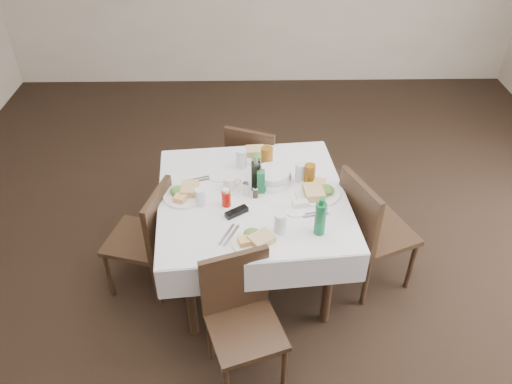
% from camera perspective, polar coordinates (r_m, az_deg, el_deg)
% --- Properties ---
extents(ground_plane, '(7.00, 7.00, 0.00)m').
position_cam_1_polar(ground_plane, '(3.60, 2.21, -11.61)').
color(ground_plane, black).
extents(room_shell, '(6.04, 7.04, 2.80)m').
position_cam_1_polar(room_shell, '(2.56, 3.14, 14.25)').
color(room_shell, '#B8A793').
rests_on(room_shell, ground).
extents(dining_table, '(1.30, 1.30, 0.76)m').
position_cam_1_polar(dining_table, '(3.24, -0.40, -1.64)').
color(dining_table, black).
rests_on(dining_table, ground).
extents(chair_north, '(0.51, 0.51, 0.83)m').
position_cam_1_polar(chair_north, '(3.98, -0.22, 3.20)').
color(chair_north, black).
rests_on(chair_north, ground).
extents(chair_south, '(0.50, 0.50, 0.84)m').
position_cam_1_polar(chair_south, '(2.89, -1.76, -13.51)').
color(chair_south, black).
rests_on(chair_south, ground).
extents(chair_east, '(0.56, 0.56, 0.91)m').
position_cam_1_polar(chair_east, '(3.40, 12.74, -3.91)').
color(chair_east, black).
rests_on(chair_east, ground).
extents(chair_west, '(0.49, 0.49, 0.84)m').
position_cam_1_polar(chair_west, '(3.40, -12.18, -4.69)').
color(chair_west, black).
rests_on(chair_west, ground).
extents(meal_north, '(0.25, 0.25, 0.05)m').
position_cam_1_polar(meal_north, '(3.54, 0.29, 4.33)').
color(meal_north, white).
rests_on(meal_north, dining_table).
extents(meal_south, '(0.26, 0.26, 0.06)m').
position_cam_1_polar(meal_south, '(2.84, -0.09, -5.44)').
color(meal_south, white).
rests_on(meal_south, dining_table).
extents(meal_east, '(0.29, 0.29, 0.06)m').
position_cam_1_polar(meal_east, '(3.21, 7.10, 0.11)').
color(meal_east, white).
rests_on(meal_east, dining_table).
extents(meal_west, '(0.27, 0.27, 0.06)m').
position_cam_1_polar(meal_west, '(3.20, -8.16, -0.08)').
color(meal_west, white).
rests_on(meal_west, dining_table).
extents(side_plate_a, '(0.15, 0.15, 0.01)m').
position_cam_1_polar(side_plate_a, '(3.36, -4.14, 1.86)').
color(side_plate_a, white).
rests_on(side_plate_a, dining_table).
extents(side_plate_b, '(0.14, 0.14, 0.01)m').
position_cam_1_polar(side_plate_b, '(3.07, 4.52, -2.09)').
color(side_plate_b, white).
rests_on(side_plate_b, dining_table).
extents(water_n, '(0.07, 0.07, 0.13)m').
position_cam_1_polar(water_n, '(3.41, -1.68, 3.84)').
color(water_n, silver).
rests_on(water_n, dining_table).
extents(water_s, '(0.07, 0.07, 0.13)m').
position_cam_1_polar(water_s, '(2.88, 2.80, -3.57)').
color(water_s, silver).
rests_on(water_s, dining_table).
extents(water_e, '(0.07, 0.07, 0.13)m').
position_cam_1_polar(water_e, '(3.29, 5.10, 2.28)').
color(water_e, silver).
rests_on(water_e, dining_table).
extents(water_w, '(0.06, 0.06, 0.12)m').
position_cam_1_polar(water_w, '(3.10, -6.39, -0.57)').
color(water_w, silver).
rests_on(water_w, dining_table).
extents(iced_tea_a, '(0.08, 0.08, 0.17)m').
position_cam_1_polar(iced_tea_a, '(3.38, 1.25, 3.83)').
color(iced_tea_a, brown).
rests_on(iced_tea_a, dining_table).
extents(iced_tea_b, '(0.07, 0.07, 0.15)m').
position_cam_1_polar(iced_tea_b, '(3.26, 6.15, 1.98)').
color(iced_tea_b, brown).
rests_on(iced_tea_b, dining_table).
extents(bread_basket, '(0.25, 0.25, 0.08)m').
position_cam_1_polar(bread_basket, '(3.28, 1.87, 1.76)').
color(bread_basket, silver).
rests_on(bread_basket, dining_table).
extents(oil_cruet_dark, '(0.06, 0.06, 0.25)m').
position_cam_1_polar(oil_cruet_dark, '(3.19, -0.00, 1.99)').
color(oil_cruet_dark, black).
rests_on(oil_cruet_dark, dining_table).
extents(oil_cruet_green, '(0.05, 0.05, 0.21)m').
position_cam_1_polar(oil_cruet_green, '(3.17, 0.55, 1.33)').
color(oil_cruet_green, '#166C38').
rests_on(oil_cruet_green, dining_table).
extents(ketchup_bottle, '(0.06, 0.06, 0.12)m').
position_cam_1_polar(ketchup_bottle, '(3.08, -3.42, -0.68)').
color(ketchup_bottle, '#B51409').
rests_on(ketchup_bottle, dining_table).
extents(salt_shaker, '(0.04, 0.04, 0.09)m').
position_cam_1_polar(salt_shaker, '(3.17, -1.21, 0.40)').
color(salt_shaker, white).
rests_on(salt_shaker, dining_table).
extents(pepper_shaker, '(0.03, 0.03, 0.08)m').
position_cam_1_polar(pepper_shaker, '(3.15, -0.07, -0.02)').
color(pepper_shaker, '#392B1F').
rests_on(pepper_shaker, dining_table).
extents(coffee_mug, '(0.14, 0.13, 0.10)m').
position_cam_1_polar(coffee_mug, '(3.21, -3.00, 0.91)').
color(coffee_mug, white).
rests_on(coffee_mug, dining_table).
extents(sunglasses, '(0.15, 0.12, 0.03)m').
position_cam_1_polar(sunglasses, '(3.04, -2.23, -2.30)').
color(sunglasses, black).
rests_on(sunglasses, dining_table).
extents(green_bottle, '(0.07, 0.07, 0.25)m').
position_cam_1_polar(green_bottle, '(2.87, 7.36, -2.99)').
color(green_bottle, '#166C38').
rests_on(green_bottle, dining_table).
extents(sugar_caddy, '(0.10, 0.07, 0.05)m').
position_cam_1_polar(sugar_caddy, '(3.09, 5.08, -1.36)').
color(sugar_caddy, white).
rests_on(sugar_caddy, dining_table).
extents(cutlery_n, '(0.08, 0.20, 0.01)m').
position_cam_1_polar(cutlery_n, '(3.49, 1.32, 3.44)').
color(cutlery_n, silver).
rests_on(cutlery_n, dining_table).
extents(cutlery_s, '(0.13, 0.20, 0.01)m').
position_cam_1_polar(cutlery_s, '(2.90, -3.11, -4.96)').
color(cutlery_s, silver).
rests_on(cutlery_s, dining_table).
extents(cutlery_e, '(0.17, 0.07, 0.01)m').
position_cam_1_polar(cutlery_e, '(3.06, 6.79, -2.56)').
color(cutlery_e, silver).
rests_on(cutlery_e, dining_table).
extents(cutlery_w, '(0.19, 0.10, 0.01)m').
position_cam_1_polar(cutlery_w, '(3.34, -6.51, 1.39)').
color(cutlery_w, silver).
rests_on(cutlery_w, dining_table).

